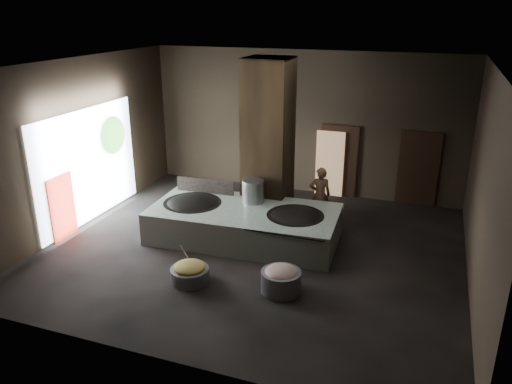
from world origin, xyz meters
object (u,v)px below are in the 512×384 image
at_px(wok_right, 295,218).
at_px(cook, 320,195).
at_px(hearth_platform, 244,224).
at_px(stock_pot, 253,191).
at_px(wok_left, 193,205).
at_px(meat_basin, 281,281).
at_px(veg_basin, 190,275).

relative_size(wok_right, cook, 0.88).
distance_m(hearth_platform, stock_pot, 0.90).
bearing_deg(wok_left, meat_basin, -33.87).
relative_size(hearth_platform, cook, 2.99).
relative_size(hearth_platform, wok_left, 3.17).
xyz_separation_m(wok_left, stock_pot, (1.50, 0.60, 0.38)).
distance_m(hearth_platform, wok_left, 1.49).
distance_m(wok_left, wok_right, 2.80).
bearing_deg(veg_basin, wok_right, 55.51).
height_order(wok_right, cook, cook).
bearing_deg(stock_pot, meat_basin, -59.01).
bearing_deg(wok_left, hearth_platform, 1.97).
xyz_separation_m(wok_left, cook, (3.04, 1.78, 0.05)).
relative_size(wok_right, stock_pot, 2.25).
height_order(stock_pot, meat_basin, stock_pot).
xyz_separation_m(wok_right, stock_pot, (-1.30, 0.50, 0.38)).
xyz_separation_m(stock_pot, meat_basin, (1.62, -2.69, -0.89)).
bearing_deg(hearth_platform, wok_left, 179.08).
distance_m(wok_left, stock_pot, 1.66).
bearing_deg(wok_right, meat_basin, -81.76).
bearing_deg(veg_basin, meat_basin, 8.00).
height_order(wok_right, meat_basin, wok_right).
bearing_deg(hearth_platform, meat_basin, -55.00).
height_order(wok_right, veg_basin, wok_right).
distance_m(wok_left, veg_basin, 2.68).
bearing_deg(cook, stock_pot, 19.88).
relative_size(hearth_platform, stock_pot, 7.67).
height_order(hearth_platform, meat_basin, hearth_platform).
relative_size(wok_left, wok_right, 1.07).
height_order(hearth_platform, cook, cook).
xyz_separation_m(hearth_platform, wok_left, (-1.45, -0.05, 0.33)).
relative_size(wok_left, meat_basin, 1.76).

